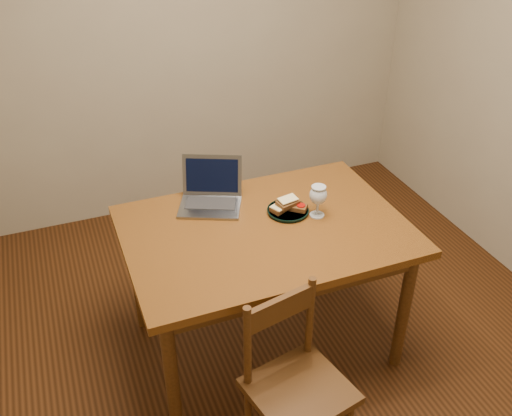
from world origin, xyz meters
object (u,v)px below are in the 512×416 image
object	(u,v)px
chair	(296,379)
plate	(288,211)
laptop	(211,192)
milk_glass	(318,201)
table	(265,242)

from	to	relation	value
chair	plate	xyz separation A→B (m)	(0.27, 0.71, 0.31)
plate	laptop	xyz separation A→B (m)	(-0.31, 0.23, 0.05)
milk_glass	chair	bearing A→B (deg)	-121.43
milk_glass	plate	bearing A→B (deg)	147.79
table	milk_glass	world-z (taller)	milk_glass
chair	milk_glass	world-z (taller)	milk_glass
plate	milk_glass	size ratio (longest dim) A/B	1.24
chair	laptop	size ratio (longest dim) A/B	1.18
plate	milk_glass	xyz separation A→B (m)	(0.12, -0.07, 0.07)
milk_glass	table	bearing A→B (deg)	-178.89
chair	table	bearing A→B (deg)	67.13
chair	laptop	world-z (taller)	laptop
plate	chair	bearing A→B (deg)	-110.74
milk_glass	laptop	xyz separation A→B (m)	(-0.43, 0.30, -0.02)
milk_glass	laptop	world-z (taller)	laptop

